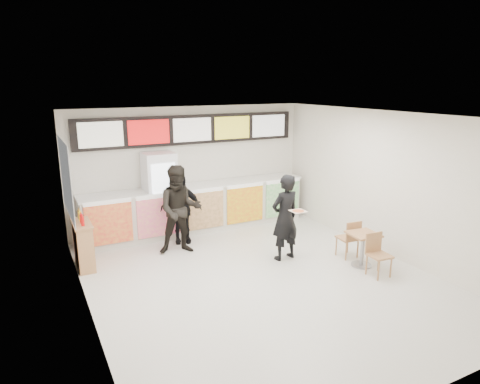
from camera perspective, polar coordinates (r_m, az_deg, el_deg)
floor at (r=8.11m, az=2.85°, el=-11.57°), size 7.00×7.00×0.00m
ceiling at (r=7.31m, az=3.15°, el=10.08°), size 7.00×7.00×0.00m
wall_back at (r=10.66m, az=-6.51°, el=3.24°), size 6.00×0.00×6.00m
wall_left at (r=6.65m, az=-20.04°, el=-4.44°), size 0.00×7.00×7.00m
wall_right at (r=9.40m, az=19.02°, el=1.03°), size 0.00×7.00×7.00m
service_counter at (r=10.51m, az=-5.57°, el=-2.11°), size 5.56×0.77×1.14m
menu_board at (r=10.44m, az=-6.48°, el=8.28°), size 5.50×0.14×0.70m
drinks_fridge at (r=10.12m, az=-10.58°, el=-0.42°), size 0.70×0.67×2.00m
mirror_panel at (r=8.95m, az=-22.21°, el=1.74°), size 0.01×2.00×1.50m
customer_main at (r=8.73m, az=6.02°, el=-3.39°), size 0.70×0.50×1.79m
customer_left at (r=9.08m, az=-8.03°, el=-2.37°), size 1.08×0.93×1.90m
customer_mid at (r=9.71m, az=-7.86°, el=-2.24°), size 0.99×0.61×1.58m
pizza_slice at (r=8.29m, az=7.76°, el=-2.49°), size 0.36×0.36×0.02m
cafe_table at (r=8.82m, az=16.06°, el=-6.59°), size 0.60×1.42×0.81m
condiment_ledge at (r=8.95m, az=-20.13°, el=-6.60°), size 0.34×0.83×1.11m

